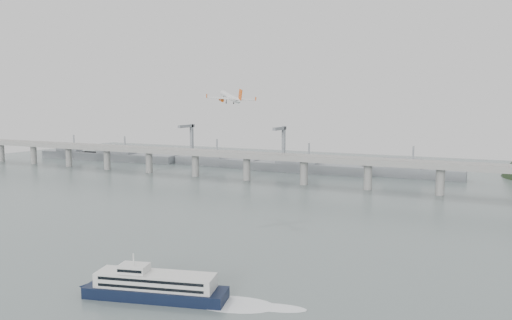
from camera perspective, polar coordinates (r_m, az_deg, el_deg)
The scene contains 5 objects.
ground at distance 202.65m, azimuth -7.05°, elevation -11.81°, with size 900.00×900.00×0.00m, color slate.
bridge at distance 378.78m, azimuth 9.60°, elevation -0.47°, with size 800.00×22.00×23.90m.
distant_fleet at distance 502.69m, azimuth -5.29°, elevation 0.02°, with size 453.00×60.90×40.00m.
ferry at distance 171.39m, azimuth -11.40°, elevation -13.98°, with size 76.22×28.33×14.64m.
airliner at distance 304.13m, azimuth -2.93°, elevation 7.17°, with size 29.81×27.98×9.69m.
Camera 1 is at (106.25, -160.27, 63.98)m, focal length 35.00 mm.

